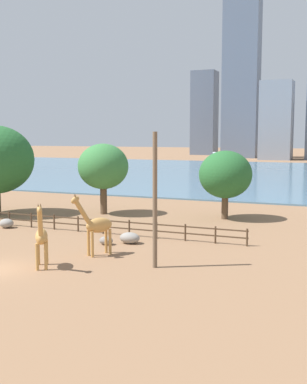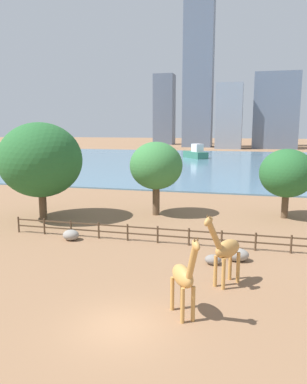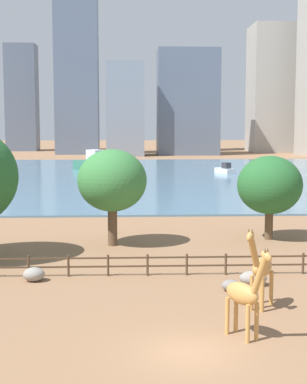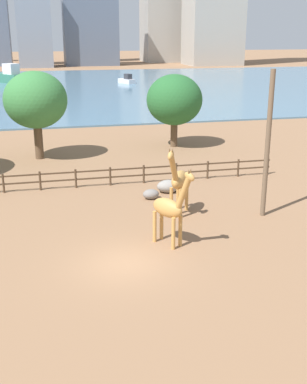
{
  "view_description": "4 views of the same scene",
  "coord_description": "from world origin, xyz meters",
  "px_view_note": "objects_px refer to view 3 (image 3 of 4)",
  "views": [
    {
      "loc": [
        19.58,
        -22.24,
        8.03
      ],
      "look_at": [
        0.89,
        23.56,
        2.16
      ],
      "focal_mm": 45.0,
      "sensor_mm": 36.0,
      "label": 1
    },
    {
      "loc": [
        5.16,
        -14.19,
        8.57
      ],
      "look_at": [
        -3.98,
        21.65,
        2.13
      ],
      "focal_mm": 35.0,
      "sensor_mm": 36.0,
      "label": 2
    },
    {
      "loc": [
        -2.33,
        -22.38,
        9.14
      ],
      "look_at": [
        -0.67,
        15.98,
        4.58
      ],
      "focal_mm": 55.0,
      "sensor_mm": 36.0,
      "label": 3
    },
    {
      "loc": [
        -3.26,
        -19.59,
        10.0
      ],
      "look_at": [
        2.12,
        3.15,
        2.28
      ],
      "focal_mm": 45.0,
      "sensor_mm": 36.0,
      "label": 4
    }
  ],
  "objects_px": {
    "boulder_by_pole": "(34,274)",
    "boat_sailboat": "(225,170)",
    "giraffe_tall": "(261,268)",
    "boat_ferry": "(93,163)",
    "boulder_near_fence": "(253,278)",
    "tree_center_broad": "(270,185)",
    "giraffe_companion": "(245,294)",
    "tree_right_tall": "(112,181)",
    "boulder_small": "(231,285)"
  },
  "relations": [
    {
      "from": "giraffe_companion",
      "to": "boulder_by_pole",
      "type": "bearing_deg",
      "value": -164.91
    },
    {
      "from": "giraffe_companion",
      "to": "boulder_small",
      "type": "height_order",
      "value": "giraffe_companion"
    },
    {
      "from": "giraffe_tall",
      "to": "giraffe_companion",
      "type": "bearing_deg",
      "value": 10.71
    },
    {
      "from": "boulder_small",
      "to": "giraffe_companion",
      "type": "bearing_deg",
      "value": -95.54
    },
    {
      "from": "giraffe_companion",
      "to": "boulder_near_fence",
      "type": "relative_size",
      "value": 2.67
    },
    {
      "from": "boulder_by_pole",
      "to": "boulder_small",
      "type": "distance_m",
      "value": 11.33
    },
    {
      "from": "boat_ferry",
      "to": "giraffe_companion",
      "type": "bearing_deg",
      "value": 151.88
    },
    {
      "from": "boulder_by_pole",
      "to": "tree_center_broad",
      "type": "xyz_separation_m",
      "value": [
        16.5,
        11.59,
        3.87
      ]
    },
    {
      "from": "boulder_small",
      "to": "tree_center_broad",
      "type": "bearing_deg",
      "value": 68.85
    },
    {
      "from": "giraffe_tall",
      "to": "boulder_small",
      "type": "bearing_deg",
      "value": -130.65
    },
    {
      "from": "boulder_near_fence",
      "to": "boulder_small",
      "type": "height_order",
      "value": "boulder_near_fence"
    },
    {
      "from": "tree_right_tall",
      "to": "boulder_by_pole",
      "type": "bearing_deg",
      "value": -113.65
    },
    {
      "from": "boulder_small",
      "to": "boat_sailboat",
      "type": "xyz_separation_m",
      "value": [
        11.53,
        71.92,
        0.54
      ]
    },
    {
      "from": "giraffe_companion",
      "to": "boulder_small",
      "type": "bearing_deg",
      "value": 142.01
    },
    {
      "from": "boulder_small",
      "to": "tree_center_broad",
      "type": "height_order",
      "value": "tree_center_broad"
    },
    {
      "from": "boulder_small",
      "to": "boat_ferry",
      "type": "distance_m",
      "value": 79.91
    },
    {
      "from": "boulder_by_pole",
      "to": "boat_sailboat",
      "type": "height_order",
      "value": "boat_sailboat"
    },
    {
      "from": "giraffe_tall",
      "to": "boulder_near_fence",
      "type": "distance_m",
      "value": 4.41
    },
    {
      "from": "boulder_near_fence",
      "to": "boulder_small",
      "type": "xyz_separation_m",
      "value": [
        -1.43,
        -1.04,
        -0.11
      ]
    },
    {
      "from": "boulder_near_fence",
      "to": "giraffe_tall",
      "type": "bearing_deg",
      "value": -97.26
    },
    {
      "from": "boulder_near_fence",
      "to": "boat_ferry",
      "type": "relative_size",
      "value": 0.17
    },
    {
      "from": "giraffe_tall",
      "to": "boulder_small",
      "type": "xyz_separation_m",
      "value": [
        -0.92,
        3.03,
        -1.73
      ]
    },
    {
      "from": "giraffe_companion",
      "to": "boulder_near_fence",
      "type": "bearing_deg",
      "value": 132.84
    },
    {
      "from": "boat_ferry",
      "to": "boat_sailboat",
      "type": "bearing_deg",
      "value": -142.32
    },
    {
      "from": "boulder_near_fence",
      "to": "boat_sailboat",
      "type": "height_order",
      "value": "boat_sailboat"
    },
    {
      "from": "tree_center_broad",
      "to": "boat_ferry",
      "type": "relative_size",
      "value": 0.73
    },
    {
      "from": "giraffe_companion",
      "to": "boat_ferry",
      "type": "distance_m",
      "value": 86.75
    },
    {
      "from": "giraffe_tall",
      "to": "tree_center_broad",
      "type": "bearing_deg",
      "value": -162.29
    },
    {
      "from": "boulder_by_pole",
      "to": "boat_ferry",
      "type": "relative_size",
      "value": 0.14
    },
    {
      "from": "giraffe_companion",
      "to": "tree_right_tall",
      "type": "height_order",
      "value": "tree_right_tall"
    },
    {
      "from": "boulder_small",
      "to": "giraffe_tall",
      "type": "bearing_deg",
      "value": -73.19
    },
    {
      "from": "tree_right_tall",
      "to": "boulder_small",
      "type": "bearing_deg",
      "value": -61.21
    },
    {
      "from": "giraffe_companion",
      "to": "tree_right_tall",
      "type": "relative_size",
      "value": 0.58
    },
    {
      "from": "boulder_small",
      "to": "tree_right_tall",
      "type": "height_order",
      "value": "tree_right_tall"
    },
    {
      "from": "boat_sailboat",
      "to": "boulder_small",
      "type": "bearing_deg",
      "value": 148.73
    },
    {
      "from": "giraffe_tall",
      "to": "boulder_by_pole",
      "type": "xyz_separation_m",
      "value": [
        -11.97,
        5.51,
        -1.64
      ]
    },
    {
      "from": "boulder_near_fence",
      "to": "tree_center_broad",
      "type": "bearing_deg",
      "value": 72.9
    },
    {
      "from": "giraffe_tall",
      "to": "boat_sailboat",
      "type": "bearing_deg",
      "value": -155.51
    },
    {
      "from": "giraffe_companion",
      "to": "tree_center_broad",
      "type": "bearing_deg",
      "value": 131.36
    },
    {
      "from": "boulder_near_fence",
      "to": "tree_center_broad",
      "type": "xyz_separation_m",
      "value": [
        4.01,
        13.03,
        3.86
      ]
    },
    {
      "from": "boulder_by_pole",
      "to": "tree_right_tall",
      "type": "distance_m",
      "value": 11.6
    },
    {
      "from": "tree_right_tall",
      "to": "giraffe_companion",
      "type": "bearing_deg",
      "value": -72.54
    },
    {
      "from": "giraffe_tall",
      "to": "boat_ferry",
      "type": "bearing_deg",
      "value": -138.41
    },
    {
      "from": "tree_center_broad",
      "to": "boat_ferry",
      "type": "distance_m",
      "value": 67.3
    },
    {
      "from": "boat_ferry",
      "to": "boat_sailboat",
      "type": "xyz_separation_m",
      "value": [
        23.67,
        -7.06,
        -0.67
      ]
    },
    {
      "from": "tree_center_broad",
      "to": "tree_right_tall",
      "type": "distance_m",
      "value": 12.34
    },
    {
      "from": "boulder_near_fence",
      "to": "tree_right_tall",
      "type": "height_order",
      "value": "tree_right_tall"
    },
    {
      "from": "giraffe_tall",
      "to": "tree_right_tall",
      "type": "distance_m",
      "value": 17.37
    },
    {
      "from": "giraffe_companion",
      "to": "tree_center_broad",
      "type": "xyz_separation_m",
      "value": [
        6.12,
        21.08,
        2.34
      ]
    },
    {
      "from": "giraffe_companion",
      "to": "tree_center_broad",
      "type": "relative_size",
      "value": 0.63
    }
  ]
}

